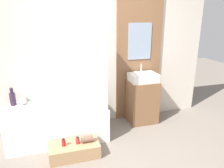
{
  "coord_description": "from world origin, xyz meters",
  "views": [
    {
      "loc": [
        -0.72,
        -2.04,
        1.91
      ],
      "look_at": [
        0.09,
        0.7,
        0.98
      ],
      "focal_mm": 35.0,
      "sensor_mm": 36.0,
      "label": 1
    }
  ],
  "objects_px": {
    "wooden_step_bench": "(74,150)",
    "vase_round_light": "(23,101)",
    "vase_tall_dark": "(13,98)",
    "bottle_soap_secondary": "(78,141)",
    "bottle_soap_primary": "(64,143)",
    "sink": "(143,77)",
    "bathtub": "(58,122)"
  },
  "relations": [
    {
      "from": "bottle_soap_primary",
      "to": "bottle_soap_secondary",
      "type": "distance_m",
      "value": 0.19
    },
    {
      "from": "bottle_soap_primary",
      "to": "vase_round_light",
      "type": "bearing_deg",
      "value": 123.49
    },
    {
      "from": "wooden_step_bench",
      "to": "bottle_soap_secondary",
      "type": "relative_size",
      "value": 6.64
    },
    {
      "from": "bathtub",
      "to": "bottle_soap_primary",
      "type": "distance_m",
      "value": 0.57
    },
    {
      "from": "vase_round_light",
      "to": "bottle_soap_primary",
      "type": "distance_m",
      "value": 1.05
    },
    {
      "from": "vase_tall_dark",
      "to": "vase_round_light",
      "type": "height_order",
      "value": "vase_tall_dark"
    },
    {
      "from": "bottle_soap_primary",
      "to": "bottle_soap_secondary",
      "type": "relative_size",
      "value": 1.05
    },
    {
      "from": "bottle_soap_secondary",
      "to": "wooden_step_bench",
      "type": "bearing_deg",
      "value": -180.0
    },
    {
      "from": "wooden_step_bench",
      "to": "sink",
      "type": "height_order",
      "value": "sink"
    },
    {
      "from": "wooden_step_bench",
      "to": "vase_round_light",
      "type": "distance_m",
      "value": 1.18
    },
    {
      "from": "bathtub",
      "to": "vase_round_light",
      "type": "height_order",
      "value": "vase_round_light"
    },
    {
      "from": "wooden_step_bench",
      "to": "vase_round_light",
      "type": "relative_size",
      "value": 5.97
    },
    {
      "from": "vase_round_light",
      "to": "bottle_soap_primary",
      "type": "xyz_separation_m",
      "value": [
        0.54,
        -0.82,
        -0.34
      ]
    },
    {
      "from": "vase_tall_dark",
      "to": "vase_round_light",
      "type": "xyz_separation_m",
      "value": [
        0.14,
        -0.01,
        -0.06
      ]
    },
    {
      "from": "sink",
      "to": "vase_tall_dark",
      "type": "distance_m",
      "value": 2.16
    },
    {
      "from": "vase_round_light",
      "to": "bottle_soap_primary",
      "type": "bearing_deg",
      "value": -56.51
    },
    {
      "from": "bathtub",
      "to": "wooden_step_bench",
      "type": "distance_m",
      "value": 0.61
    },
    {
      "from": "vase_tall_dark",
      "to": "bottle_soap_secondary",
      "type": "xyz_separation_m",
      "value": [
        0.87,
        -0.84,
        -0.4
      ]
    },
    {
      "from": "vase_tall_dark",
      "to": "bottle_soap_secondary",
      "type": "height_order",
      "value": "vase_tall_dark"
    },
    {
      "from": "bathtub",
      "to": "bottle_soap_secondary",
      "type": "distance_m",
      "value": 0.61
    },
    {
      "from": "vase_tall_dark",
      "to": "bottle_soap_secondary",
      "type": "distance_m",
      "value": 1.28
    },
    {
      "from": "vase_round_light",
      "to": "sink",
      "type": "bearing_deg",
      "value": -3.36
    },
    {
      "from": "vase_round_light",
      "to": "vase_tall_dark",
      "type": "bearing_deg",
      "value": 174.58
    },
    {
      "from": "bathtub",
      "to": "vase_round_light",
      "type": "distance_m",
      "value": 0.65
    },
    {
      "from": "wooden_step_bench",
      "to": "vase_tall_dark",
      "type": "relative_size",
      "value": 2.41
    },
    {
      "from": "wooden_step_bench",
      "to": "bottle_soap_primary",
      "type": "xyz_separation_m",
      "value": [
        -0.14,
        0.0,
        0.14
      ]
    },
    {
      "from": "vase_tall_dark",
      "to": "bottle_soap_secondary",
      "type": "relative_size",
      "value": 2.76
    },
    {
      "from": "vase_round_light",
      "to": "wooden_step_bench",
      "type": "bearing_deg",
      "value": -50.36
    },
    {
      "from": "wooden_step_bench",
      "to": "vase_tall_dark",
      "type": "height_order",
      "value": "vase_tall_dark"
    },
    {
      "from": "vase_round_light",
      "to": "bottle_soap_secondary",
      "type": "height_order",
      "value": "vase_round_light"
    },
    {
      "from": "wooden_step_bench",
      "to": "bottle_soap_secondary",
      "type": "height_order",
      "value": "bottle_soap_secondary"
    },
    {
      "from": "bathtub",
      "to": "wooden_step_bench",
      "type": "xyz_separation_m",
      "value": [
        0.17,
        -0.56,
        -0.17
      ]
    }
  ]
}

